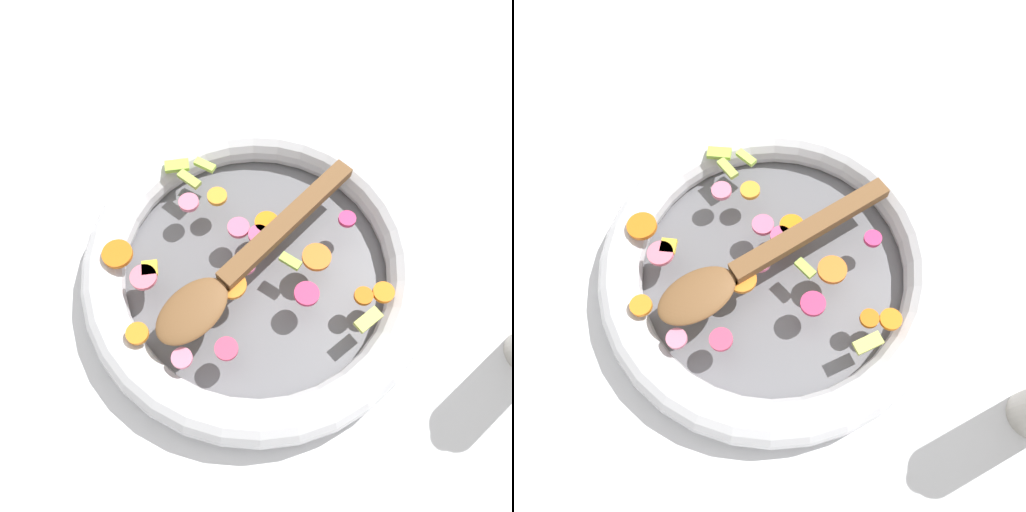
# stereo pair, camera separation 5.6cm
# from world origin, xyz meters

# --- Properties ---
(ground_plane) EXTENTS (4.00, 4.00, 0.00)m
(ground_plane) POSITION_xyz_m (0.00, 0.00, 0.00)
(ground_plane) COLOR silver
(skillet) EXTENTS (0.41, 0.41, 0.05)m
(skillet) POSITION_xyz_m (0.00, 0.00, 0.02)
(skillet) COLOR slate
(skillet) RESTS_ON ground_plane
(chopped_vegetables) EXTENTS (0.26, 0.32, 0.01)m
(chopped_vegetables) POSITION_xyz_m (-0.00, 0.03, 0.05)
(chopped_vegetables) COLOR orange
(chopped_vegetables) RESTS_ON skillet
(wooden_spoon) EXTENTS (0.20, 0.27, 0.01)m
(wooden_spoon) POSITION_xyz_m (-0.01, 0.02, 0.06)
(wooden_spoon) COLOR brown
(wooden_spoon) RESTS_ON chopped_vegetables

